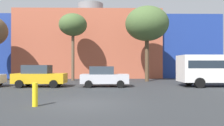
% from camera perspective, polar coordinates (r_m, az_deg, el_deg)
% --- Properties ---
extents(ground_plane, '(200.00, 200.00, 0.00)m').
position_cam_1_polar(ground_plane, '(10.37, -8.01, -10.95)').
color(ground_plane, '#2D3033').
extents(building_backdrop, '(37.73, 10.27, 11.64)m').
position_cam_1_polar(building_backdrop, '(33.52, -5.89, 4.38)').
color(building_backdrop, '#B2563D').
rests_on(building_backdrop, ground_plane).
extents(parked_car_1, '(4.31, 2.11, 1.87)m').
position_cam_1_polar(parked_car_1, '(18.84, -19.30, -3.38)').
color(parked_car_1, gold).
rests_on(parked_car_1, ground_plane).
extents(parked_car_2, '(4.06, 1.99, 1.76)m').
position_cam_1_polar(parked_car_2, '(17.88, -2.23, -3.74)').
color(parked_car_2, silver).
rests_on(parked_car_2, ground_plane).
extents(white_bus, '(6.80, 2.62, 2.72)m').
position_cam_1_polar(white_bus, '(20.33, 27.29, -1.19)').
color(white_bus, white).
rests_on(white_bus, ground_plane).
extents(bare_tree_0, '(4.95, 4.95, 8.58)m').
position_cam_1_polar(bare_tree_0, '(24.50, 9.55, 10.50)').
color(bare_tree_0, brown).
rests_on(bare_tree_0, ground_plane).
extents(bare_tree_1, '(3.37, 3.37, 8.07)m').
position_cam_1_polar(bare_tree_1, '(25.85, -10.67, 10.09)').
color(bare_tree_1, brown).
rests_on(bare_tree_1, ground_plane).
extents(bollard_yellow_0, '(0.24, 0.24, 1.07)m').
position_cam_1_polar(bollard_yellow_0, '(10.08, -20.39, -8.13)').
color(bollard_yellow_0, yellow).
rests_on(bollard_yellow_0, ground_plane).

